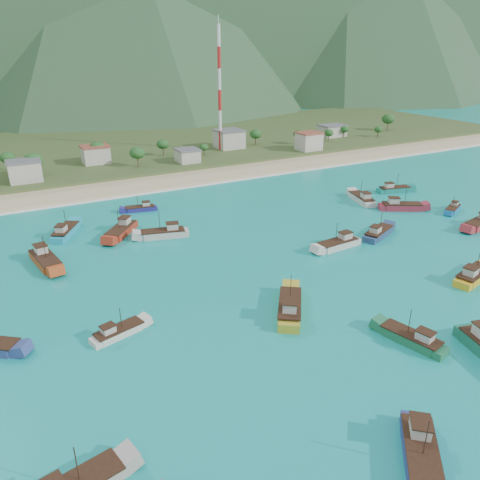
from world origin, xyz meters
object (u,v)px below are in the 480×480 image
boat_21 (362,199)px  boat_6 (474,276)px  boat_13 (45,261)px  boat_14 (290,309)px  boat_9 (412,339)px  boat_8 (118,333)px  radio_tower (220,90)px  boat_11 (338,244)px  boat_15 (480,224)px  boat_3 (164,234)px  boat_22 (141,209)px  boat_1 (66,232)px  boat_4 (121,231)px  boat_18 (420,454)px  boat_23 (394,190)px  boat_10 (401,207)px  boat_17 (453,209)px  boat_0 (378,234)px

boat_21 → boat_6: bearing=-91.1°
boat_13 → boat_14: 50.79m
boat_6 → boat_9: bearing=-85.5°
boat_8 → radio_tower: bearing=131.5°
boat_11 → boat_15: boat_15 is taller
boat_3 → boat_22: (0.86, 20.53, -0.28)m
boat_1 → boat_4: bearing=4.2°
boat_3 → boat_22: bearing=12.2°
boat_6 → boat_8: bearing=-116.7°
boat_13 → boat_21: (83.87, 0.85, -0.06)m
boat_11 → boat_22: size_ratio=1.25×
boat_18 → boat_23: 101.89m
boat_13 → boat_18: (28.39, -69.98, -0.06)m
boat_6 → boat_23: boat_6 is taller
boat_4 → boat_14: size_ratio=0.95×
boat_8 → boat_13: (-6.26, 31.79, 0.35)m
boat_21 → boat_10: bearing=-50.4°
boat_9 → boat_11: size_ratio=0.95×
boat_15 → boat_22: boat_15 is taller
boat_17 → boat_22: size_ratio=0.94×
boat_14 → boat_23: 78.58m
boat_18 → boat_23: (70.60, 73.46, -0.10)m
radio_tower → boat_21: radio_tower is taller
boat_1 → radio_tower: bearing=71.5°
boat_3 → boat_8: 39.53m
radio_tower → boat_22: bearing=-133.2°
boat_6 → boat_23: (29.08, 48.82, -0.08)m
boat_0 → boat_15: 26.92m
boat_8 → boat_17: size_ratio=1.07×
boat_0 → boat_11: boat_11 is taller
boat_22 → boat_17: bearing=-106.9°
boat_3 → boat_10: (62.45, -11.84, 0.04)m
boat_1 → boat_8: bearing=-59.7°
boat_3 → boat_4: boat_4 is taller
boat_9 → boat_21: boat_21 is taller
boat_6 → boat_8: 65.07m
boat_13 → boat_10: bearing=164.6°
boat_8 → boat_18: boat_18 is taller
boat_10 → boat_15: bearing=50.6°
boat_22 → boat_9: bearing=-155.8°
boat_22 → boat_23: boat_23 is taller
boat_14 → boat_15: (62.72, 10.97, -0.09)m
boat_0 → boat_3: (-43.56, 23.21, 0.05)m
boat_0 → boat_6: 24.61m
boat_14 → boat_18: boat_14 is taller
boat_8 → boat_13: boat_13 is taller
radio_tower → boat_15: size_ratio=4.05×
boat_10 → boat_1: bearing=-76.5°
radio_tower → boat_1: bearing=-138.8°
boat_9 → boat_3: bearing=93.0°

